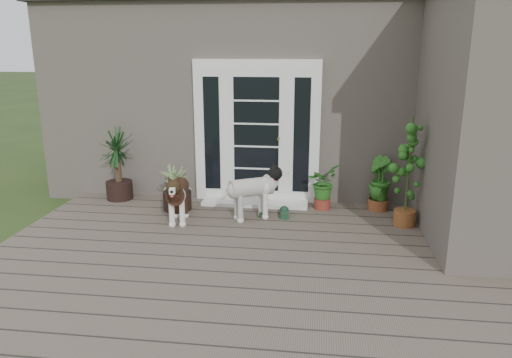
# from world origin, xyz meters

# --- Properties ---
(deck) EXTENTS (6.20, 4.60, 0.12)m
(deck) POSITION_xyz_m (0.00, 0.40, 0.06)
(deck) COLOR #6B5B4C
(deck) RESTS_ON ground
(house_main) EXTENTS (7.40, 4.00, 3.10)m
(house_main) POSITION_xyz_m (0.00, 4.65, 1.55)
(house_main) COLOR #665E54
(house_main) RESTS_ON ground
(roof_main) EXTENTS (7.60, 4.20, 0.20)m
(roof_main) POSITION_xyz_m (0.00, 4.65, 3.20)
(roof_main) COLOR #2D2826
(roof_main) RESTS_ON house_main
(house_wing) EXTENTS (1.60, 2.40, 3.10)m
(house_wing) POSITION_xyz_m (2.90, 1.50, 1.55)
(house_wing) COLOR #665E54
(house_wing) RESTS_ON ground
(door_unit) EXTENTS (1.90, 0.14, 2.15)m
(door_unit) POSITION_xyz_m (-0.20, 2.60, 1.19)
(door_unit) COLOR white
(door_unit) RESTS_ON deck
(door_step) EXTENTS (1.60, 0.40, 0.05)m
(door_step) POSITION_xyz_m (-0.20, 2.40, 0.14)
(door_step) COLOR white
(door_step) RESTS_ON deck
(brindle_dog) EXTENTS (0.44, 0.81, 0.64)m
(brindle_dog) POSITION_xyz_m (-1.13, 1.50, 0.44)
(brindle_dog) COLOR #3F2417
(brindle_dog) RESTS_ON deck
(white_dog) EXTENTS (0.87, 0.69, 0.67)m
(white_dog) POSITION_xyz_m (-0.16, 1.75, 0.45)
(white_dog) COLOR white
(white_dog) RESTS_ON deck
(spider_plant) EXTENTS (0.84, 0.84, 0.73)m
(spider_plant) POSITION_xyz_m (-1.30, 2.02, 0.49)
(spider_plant) COLOR #8A9C60
(spider_plant) RESTS_ON deck
(yucca) EXTENTS (1.02, 1.02, 1.12)m
(yucca) POSITION_xyz_m (-2.35, 2.40, 0.68)
(yucca) COLOR black
(yucca) RESTS_ON deck
(herb_a) EXTENTS (0.62, 0.62, 0.59)m
(herb_a) POSITION_xyz_m (0.82, 2.33, 0.41)
(herb_a) COLOR #214F16
(herb_a) RESTS_ON deck
(herb_b) EXTENTS (0.53, 0.53, 0.58)m
(herb_b) POSITION_xyz_m (1.64, 2.40, 0.41)
(herb_b) COLOR #1D661D
(herb_b) RESTS_ON deck
(herb_c) EXTENTS (0.50, 0.50, 0.55)m
(herb_c) POSITION_xyz_m (1.63, 2.39, 0.40)
(herb_c) COLOR #1E5D1A
(herb_c) RESTS_ON deck
(sapling) EXTENTS (0.53, 0.53, 1.52)m
(sapling) POSITION_xyz_m (1.91, 1.77, 0.88)
(sapling) COLOR #265E1B
(sapling) RESTS_ON deck
(clog_left) EXTENTS (0.18, 0.34, 0.10)m
(clog_left) POSITION_xyz_m (0.29, 1.91, 0.17)
(clog_left) COLOR #173A23
(clog_left) RESTS_ON deck
(clog_right) EXTENTS (0.13, 0.27, 0.08)m
(clog_right) POSITION_xyz_m (-0.02, 1.92, 0.16)
(clog_right) COLOR #163819
(clog_right) RESTS_ON deck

